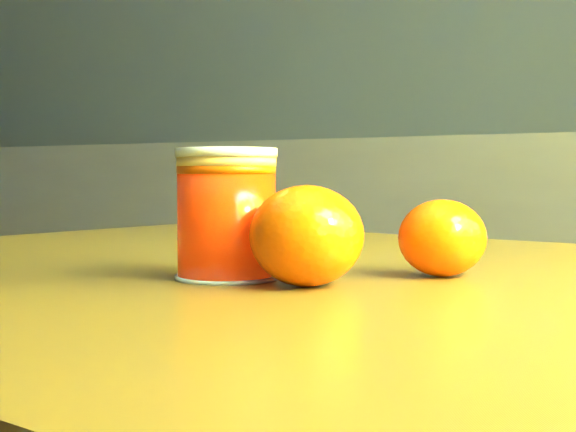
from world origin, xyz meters
The scene contains 5 objects.
kitchen_counter centered at (0.00, 1.45, 0.45)m, with size 3.15×0.60×0.90m, color #4F4F54.
table centered at (0.99, -0.01, 0.65)m, with size 1.06×0.80×0.75m.
juice_glass centered at (0.94, -0.08, 0.79)m, with size 0.07×0.07×0.09m.
orange_front centered at (1.00, -0.08, 0.78)m, with size 0.07×0.07×0.06m, color #FE5B05.
orange_back centered at (1.06, 0.01, 0.77)m, with size 0.06×0.06×0.05m, color #FE5B05.
Camera 1 is at (1.26, -0.52, 0.82)m, focal length 50.00 mm.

